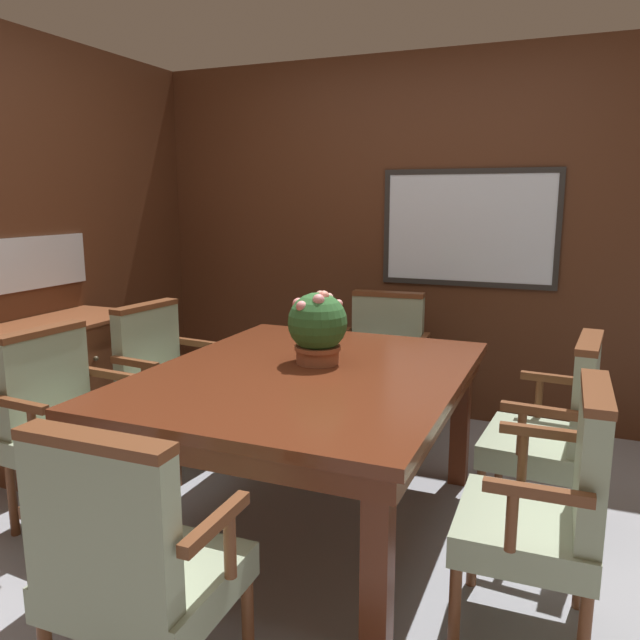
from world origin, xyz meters
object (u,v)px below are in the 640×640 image
(chair_left_near, at_px, (65,419))
(sideboard_cabinet, at_px, (65,390))
(chair_right_far, at_px, (554,427))
(chair_left_far, at_px, (164,377))
(dining_table, at_px, (307,390))
(chair_head_far, at_px, (383,360))
(chair_right_near, at_px, (549,503))
(chair_head_near, at_px, (132,561))
(potted_plant, at_px, (317,326))

(chair_left_near, xyz_separation_m, sideboard_cabinet, (-0.56, 0.56, -0.09))
(chair_right_far, height_order, chair_left_far, same)
(chair_left_near, bearing_deg, sideboard_cabinet, 49.08)
(dining_table, relative_size, sideboard_cabinet, 1.82)
(chair_head_far, bearing_deg, chair_right_near, -60.31)
(chair_head_far, distance_m, chair_right_far, 1.35)
(dining_table, xyz_separation_m, chair_right_far, (1.03, 0.38, -0.16))
(chair_left_far, distance_m, chair_head_near, 1.86)
(chair_left_far, xyz_separation_m, chair_right_near, (2.10, -0.74, 0.00))
(chair_left_far, bearing_deg, chair_right_far, -83.93)
(chair_left_far, bearing_deg, chair_head_far, -44.50)
(chair_right_far, bearing_deg, sideboard_cabinet, -81.77)
(chair_right_far, height_order, potted_plant, potted_plant)
(dining_table, relative_size, chair_head_near, 1.83)
(chair_right_near, bearing_deg, chair_left_far, -110.61)
(chair_head_near, xyz_separation_m, potted_plant, (0.02, 1.31, 0.43))
(chair_left_near, height_order, sideboard_cabinet, chair_left_near)
(chair_right_near, bearing_deg, sideboard_cabinet, -103.10)
(chair_right_far, distance_m, chair_head_near, 1.89)
(chair_left_near, distance_m, chair_right_near, 2.11)
(potted_plant, bearing_deg, dining_table, -87.39)
(chair_right_far, distance_m, potted_plant, 1.15)
(chair_left_far, height_order, chair_right_near, same)
(chair_head_far, height_order, chair_head_near, same)
(chair_right_far, relative_size, chair_right_near, 1.00)
(chair_right_near, relative_size, chair_head_near, 1.00)
(chair_left_far, bearing_deg, chair_right_near, -103.76)
(dining_table, xyz_separation_m, sideboard_cabinet, (-1.62, 0.19, -0.25))
(chair_left_far, height_order, sideboard_cabinet, chair_left_far)
(dining_table, height_order, sideboard_cabinet, sideboard_cabinet)
(chair_right_far, height_order, chair_right_near, same)
(chair_right_near, bearing_deg, chair_head_far, -147.61)
(chair_right_far, bearing_deg, chair_head_far, -124.81)
(chair_head_far, relative_size, chair_left_far, 1.00)
(chair_head_far, distance_m, chair_right_near, 1.93)
(chair_left_near, height_order, chair_left_far, same)
(dining_table, relative_size, chair_left_far, 1.83)
(chair_head_near, bearing_deg, chair_left_far, -57.22)
(chair_right_near, xyz_separation_m, potted_plant, (-1.05, 0.51, 0.43))
(chair_head_far, xyz_separation_m, chair_right_far, (1.05, -0.85, 0.00))
(chair_right_far, bearing_deg, chair_head_near, -29.94)
(chair_right_near, bearing_deg, dining_table, -110.66)
(potted_plant, xyz_separation_m, sideboard_cabinet, (-1.62, 0.06, -0.52))
(chair_right_near, xyz_separation_m, sideboard_cabinet, (-2.67, 0.57, -0.09))
(chair_right_far, relative_size, potted_plant, 2.69)
(chair_head_near, bearing_deg, chair_head_far, -90.95)
(chair_right_far, xyz_separation_m, chair_head_near, (-1.06, -1.56, 0.00))
(dining_table, xyz_separation_m, chair_right_near, (1.05, -0.37, -0.16))
(chair_head_near, height_order, potted_plant, potted_plant)
(chair_head_near, distance_m, potted_plant, 1.38)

